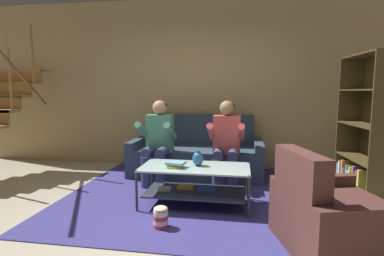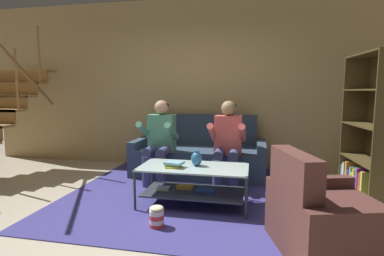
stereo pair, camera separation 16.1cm
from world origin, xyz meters
name	(u,v)px [view 1 (the left image)]	position (x,y,z in m)	size (l,w,h in m)	color
ground	(174,226)	(0.00, 0.00, 0.00)	(16.80, 16.80, 0.00)	#B6AC96
back_partition	(204,84)	(0.00, 2.46, 1.45)	(8.40, 0.12, 2.90)	tan
couch	(197,155)	(-0.05, 1.91, 0.30)	(2.06, 0.90, 0.94)	#2D3E51
person_seated_left	(158,138)	(-0.54, 1.38, 0.65)	(0.50, 0.58, 1.20)	#393E68
person_seated_right	(226,140)	(0.44, 1.38, 0.65)	(0.50, 0.58, 1.20)	#36395F
coffee_table	(195,180)	(0.12, 0.57, 0.31)	(1.25, 0.61, 0.47)	#ABC6C1
area_rug	(195,190)	(0.04, 1.11, 0.01)	(3.15, 3.29, 0.01)	navy
vase	(198,158)	(0.15, 0.61, 0.55)	(0.13, 0.13, 0.18)	#295F95
book_stack	(175,164)	(-0.09, 0.49, 0.50)	(0.23, 0.19, 0.07)	gold
bookshelf	(366,143)	(2.26, 1.40, 0.66)	(0.43, 0.98, 1.80)	#473A1D
armchair	(331,218)	(1.39, -0.24, 0.28)	(1.02, 1.08, 0.85)	#502C28
popcorn_tub	(161,217)	(-0.11, -0.07, 0.11)	(0.14, 0.14, 0.22)	red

